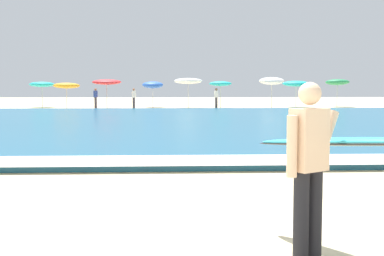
{
  "coord_description": "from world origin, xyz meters",
  "views": [
    {
      "loc": [
        -0.01,
        -4.78,
        1.68
      ],
      "look_at": [
        0.36,
        2.67,
        1.1
      ],
      "focal_mm": 49.27,
      "sensor_mm": 36.0,
      "label": 1
    }
  ],
  "objects_px": {
    "surfer_with_board": "(325,154)",
    "beach_umbrella_5": "(220,84)",
    "beach_umbrella_8": "(337,82)",
    "beach_umbrella_2": "(107,82)",
    "beachgoer_near_row_right": "(134,98)",
    "beachgoer_near_row_left": "(96,97)",
    "beach_umbrella_6": "(272,81)",
    "beach_umbrella_7": "(296,84)",
    "beach_umbrella_4": "(188,81)",
    "beach_umbrella_1": "(67,86)",
    "beach_umbrella_0": "(42,84)",
    "beachgoer_near_row_mid": "(216,97)",
    "beach_umbrella_3": "(153,85)"
  },
  "relations": [
    {
      "from": "beach_umbrella_3",
      "to": "beach_umbrella_8",
      "type": "distance_m",
      "value": 15.64
    },
    {
      "from": "beach_umbrella_0",
      "to": "beachgoer_near_row_left",
      "type": "height_order",
      "value": "beach_umbrella_0"
    },
    {
      "from": "beach_umbrella_0",
      "to": "beach_umbrella_6",
      "type": "height_order",
      "value": "beach_umbrella_6"
    },
    {
      "from": "beach_umbrella_5",
      "to": "beach_umbrella_7",
      "type": "bearing_deg",
      "value": 9.78
    },
    {
      "from": "beach_umbrella_4",
      "to": "beach_umbrella_8",
      "type": "distance_m",
      "value": 12.82
    },
    {
      "from": "beach_umbrella_2",
      "to": "beachgoer_near_row_right",
      "type": "xyz_separation_m",
      "value": [
        2.13,
        -0.18,
        -1.22
      ]
    },
    {
      "from": "beach_umbrella_1",
      "to": "beach_umbrella_2",
      "type": "distance_m",
      "value": 3.13
    },
    {
      "from": "beach_umbrella_8",
      "to": "beachgoer_near_row_left",
      "type": "relative_size",
      "value": 1.5
    },
    {
      "from": "beach_umbrella_5",
      "to": "beach_umbrella_7",
      "type": "distance_m",
      "value": 6.56
    },
    {
      "from": "beach_umbrella_1",
      "to": "beach_umbrella_8",
      "type": "height_order",
      "value": "beach_umbrella_8"
    },
    {
      "from": "surfer_with_board",
      "to": "beach_umbrella_5",
      "type": "xyz_separation_m",
      "value": [
        2.82,
        37.39,
        0.91
      ]
    },
    {
      "from": "beach_umbrella_3",
      "to": "beach_umbrella_6",
      "type": "distance_m",
      "value": 9.73
    },
    {
      "from": "beach_umbrella_1",
      "to": "beach_umbrella_6",
      "type": "xyz_separation_m",
      "value": [
        16.3,
        0.44,
        0.38
      ]
    },
    {
      "from": "beach_umbrella_0",
      "to": "beach_umbrella_3",
      "type": "bearing_deg",
      "value": -2.58
    },
    {
      "from": "beach_umbrella_4",
      "to": "beach_umbrella_7",
      "type": "height_order",
      "value": "beach_umbrella_4"
    },
    {
      "from": "beach_umbrella_0",
      "to": "beach_umbrella_7",
      "type": "xyz_separation_m",
      "value": [
        21.09,
        -0.53,
        0.06
      ]
    },
    {
      "from": "beach_umbrella_1",
      "to": "beach_umbrella_2",
      "type": "xyz_separation_m",
      "value": [
        3.11,
        0.15,
        0.28
      ]
    },
    {
      "from": "beach_umbrella_3",
      "to": "beachgoer_near_row_right",
      "type": "height_order",
      "value": "beach_umbrella_3"
    },
    {
      "from": "beach_umbrella_0",
      "to": "beach_umbrella_5",
      "type": "relative_size",
      "value": 0.99
    },
    {
      "from": "beach_umbrella_0",
      "to": "beachgoer_near_row_left",
      "type": "distance_m",
      "value": 5.03
    },
    {
      "from": "surfer_with_board",
      "to": "beachgoer_near_row_left",
      "type": "height_order",
      "value": "surfer_with_board"
    },
    {
      "from": "beach_umbrella_0",
      "to": "beach_umbrella_3",
      "type": "relative_size",
      "value": 0.98
    },
    {
      "from": "beachgoer_near_row_mid",
      "to": "beachgoer_near_row_right",
      "type": "bearing_deg",
      "value": -179.8
    },
    {
      "from": "beach_umbrella_5",
      "to": "beach_umbrella_3",
      "type": "bearing_deg",
      "value": 167.3
    },
    {
      "from": "surfer_with_board",
      "to": "beachgoer_near_row_mid",
      "type": "xyz_separation_m",
      "value": [
        2.42,
        36.66,
        -0.18
      ]
    },
    {
      "from": "beach_umbrella_8",
      "to": "beach_umbrella_0",
      "type": "bearing_deg",
      "value": -179.88
    },
    {
      "from": "beach_umbrella_1",
      "to": "beach_umbrella_0",
      "type": "bearing_deg",
      "value": 135.93
    },
    {
      "from": "beach_umbrella_1",
      "to": "beach_umbrella_3",
      "type": "bearing_deg",
      "value": 16.35
    },
    {
      "from": "beach_umbrella_1",
      "to": "beachgoer_near_row_left",
      "type": "height_order",
      "value": "beach_umbrella_1"
    },
    {
      "from": "beachgoer_near_row_right",
      "to": "beach_umbrella_3",
      "type": "bearing_deg",
      "value": 53.89
    },
    {
      "from": "surfer_with_board",
      "to": "beach_umbrella_4",
      "type": "height_order",
      "value": "beach_umbrella_4"
    },
    {
      "from": "beach_umbrella_6",
      "to": "beachgoer_near_row_right",
      "type": "distance_m",
      "value": 11.14
    },
    {
      "from": "beachgoer_near_row_mid",
      "to": "beach_umbrella_1",
      "type": "bearing_deg",
      "value": 179.99
    },
    {
      "from": "beach_umbrella_2",
      "to": "beach_umbrella_7",
      "type": "relative_size",
      "value": 1.02
    },
    {
      "from": "surfer_with_board",
      "to": "beach_umbrella_5",
      "type": "relative_size",
      "value": 1.05
    },
    {
      "from": "beach_umbrella_1",
      "to": "beach_umbrella_8",
      "type": "relative_size",
      "value": 0.88
    },
    {
      "from": "beach_umbrella_5",
      "to": "beach_umbrella_8",
      "type": "relative_size",
      "value": 0.9
    },
    {
      "from": "beach_umbrella_5",
      "to": "beach_umbrella_8",
      "type": "xyz_separation_m",
      "value": [
        10.15,
        1.7,
        0.14
      ]
    },
    {
      "from": "beach_umbrella_4",
      "to": "beachgoer_near_row_right",
      "type": "relative_size",
      "value": 1.53
    },
    {
      "from": "beach_umbrella_1",
      "to": "beach_umbrella_8",
      "type": "distance_m",
      "value": 22.46
    },
    {
      "from": "beach_umbrella_0",
      "to": "beachgoer_near_row_left",
      "type": "xyz_separation_m",
      "value": [
        4.61,
        -1.72,
        -1.04
      ]
    },
    {
      "from": "beach_umbrella_1",
      "to": "beach_umbrella_5",
      "type": "height_order",
      "value": "beach_umbrella_5"
    },
    {
      "from": "beach_umbrella_5",
      "to": "beach_umbrella_6",
      "type": "height_order",
      "value": "beach_umbrella_6"
    },
    {
      "from": "beach_umbrella_2",
      "to": "beachgoer_near_row_left",
      "type": "distance_m",
      "value": 1.62
    },
    {
      "from": "beach_umbrella_5",
      "to": "beach_umbrella_6",
      "type": "xyz_separation_m",
      "value": [
        4.12,
        -0.29,
        0.22
      ]
    },
    {
      "from": "beach_umbrella_1",
      "to": "beach_umbrella_4",
      "type": "xyz_separation_m",
      "value": [
        9.58,
        1.04,
        0.38
      ]
    },
    {
      "from": "beach_umbrella_4",
      "to": "beach_umbrella_0",
      "type": "bearing_deg",
      "value": 173.66
    },
    {
      "from": "beach_umbrella_3",
      "to": "beach_umbrella_6",
      "type": "xyz_separation_m",
      "value": [
        9.61,
        -1.52,
        0.31
      ]
    },
    {
      "from": "beach_umbrella_8",
      "to": "beachgoer_near_row_right",
      "type": "height_order",
      "value": "beach_umbrella_8"
    },
    {
      "from": "beach_umbrella_1",
      "to": "beach_umbrella_3",
      "type": "xyz_separation_m",
      "value": [
        6.69,
        1.96,
        0.06
      ]
    }
  ]
}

